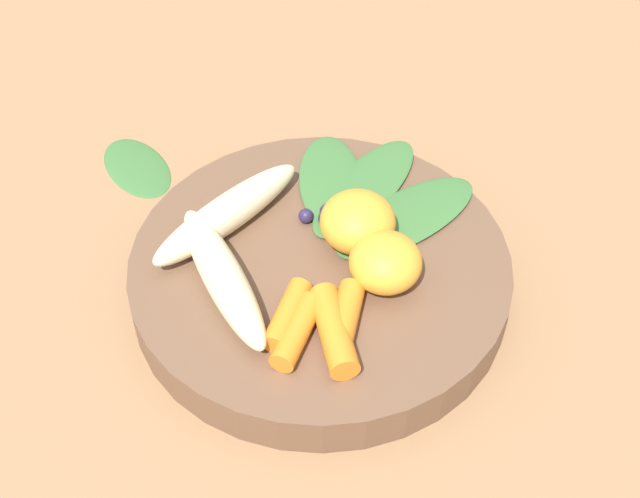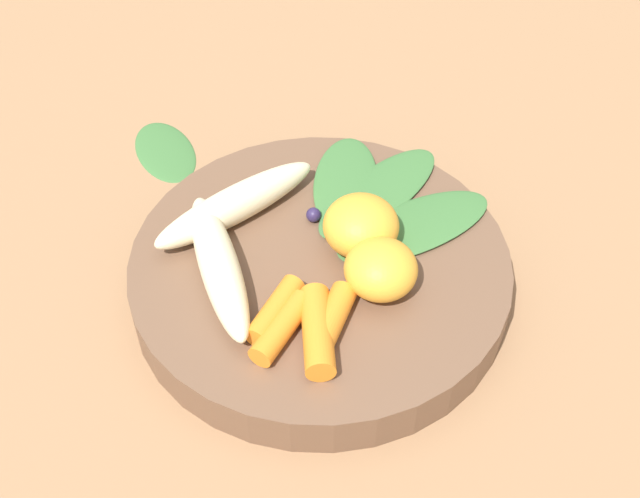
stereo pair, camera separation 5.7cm
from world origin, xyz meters
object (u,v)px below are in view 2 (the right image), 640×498
bowl (320,274)px  orange_segment_near (361,226)px  kale_leaf_stray (165,149)px  banana_peeled_right (236,204)px  banana_peeled_left (219,264)px

bowl → orange_segment_near: size_ratio=5.04×
orange_segment_near → kale_leaf_stray: 0.22m
banana_peeled_right → kale_leaf_stray: size_ratio=1.60×
bowl → orange_segment_near: orange_segment_near is taller
banana_peeled_right → kale_leaf_stray: (0.04, -0.12, -0.04)m
bowl → orange_segment_near: bearing=-170.4°
kale_leaf_stray → bowl: bearing=-164.5°
bowl → banana_peeled_right: size_ratio=1.98×
banana_peeled_right → kale_leaf_stray: 0.14m
bowl → kale_leaf_stray: bearing=-64.1°
bowl → kale_leaf_stray: size_ratio=3.16×
bowl → orange_segment_near: 0.05m
kale_leaf_stray → banana_peeled_right: bearing=-172.7°
kale_leaf_stray → banana_peeled_left: bearing=175.3°
banana_peeled_right → bowl: bearing=106.9°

